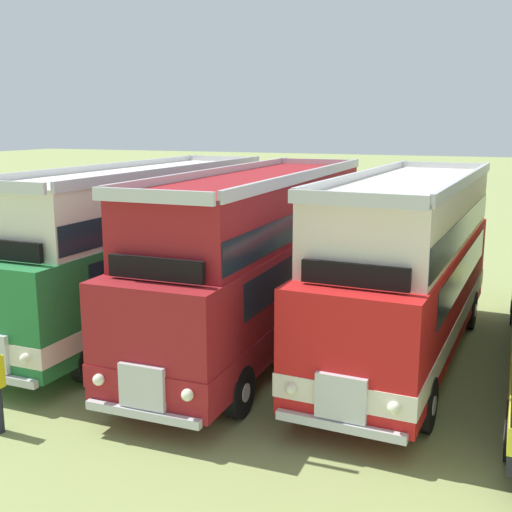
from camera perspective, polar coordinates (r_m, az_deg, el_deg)
name	(u,v)px	position (r m, az deg, el deg)	size (l,w,h in m)	color
bus_first_in_row	(145,242)	(18.20, -9.85, 1.24)	(2.64, 11.57, 4.52)	#237538
bus_second_in_row	(261,254)	(16.26, 0.47, 0.16)	(2.76, 11.53, 4.52)	maroon
bus_third_in_row	(409,264)	(15.58, 13.46, -0.70)	(2.94, 10.41, 4.52)	red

